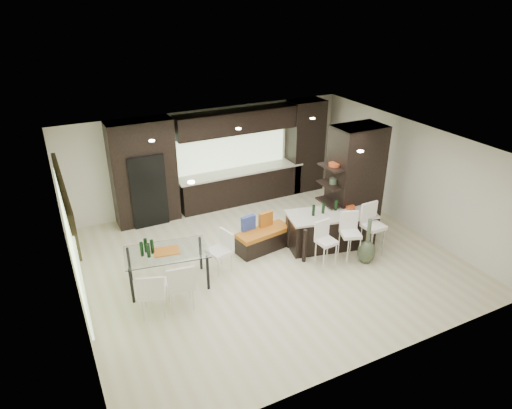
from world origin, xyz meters
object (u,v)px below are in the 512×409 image
chair_far (153,294)px  bench (263,240)px  stool_mid (350,242)px  chair_end (220,254)px  dining_table (168,268)px  kitchen_island (330,229)px  stool_right (372,235)px  stool_left (326,250)px  floor_vase (368,241)px  chair_near (180,286)px

chair_far → bench: bearing=41.1°
bench → chair_far: (-2.92, -1.18, 0.20)m
stool_mid → chair_end: size_ratio=1.09×
dining_table → stool_mid: bearing=-3.7°
kitchen_island → stool_right: 0.99m
stool_left → kitchen_island: bearing=43.6°
stool_left → dining_table: 3.39m
stool_right → floor_vase: 0.39m
stool_mid → stool_right: size_ratio=0.93×
stool_mid → chair_near: 3.90m
dining_table → stool_left: bearing=-5.8°
chair_near → chair_far: 0.52m
stool_right → chair_near: 4.53m
stool_right → bench: 2.50m
stool_right → chair_end: size_ratio=1.18×
stool_left → stool_right: (1.25, -0.03, 0.06)m
stool_mid → chair_far: stool_mid is taller
stool_left → stool_mid: size_ratio=0.94×
stool_mid → bench: bearing=158.4°
floor_vase → chair_far: bearing=175.9°
bench → chair_near: bearing=-162.5°
dining_table → chair_end: size_ratio=1.95×
bench → floor_vase: (1.80, -1.52, 0.28)m
kitchen_island → chair_near: bearing=-158.1°
chair_end → stool_mid: bearing=-123.1°
floor_vase → chair_far: (-4.72, 0.34, -0.09)m
kitchen_island → chair_far: (-4.42, -0.64, 0.02)m
kitchen_island → stool_mid: stool_mid is taller
kitchen_island → stool_right: bearing=-38.0°
bench → stool_right: bearing=-40.3°
stool_right → dining_table: size_ratio=0.60×
bench → dining_table: (-2.40, -0.39, 0.15)m
chair_near → chair_end: 1.39m
stool_mid → bench: size_ratio=0.71×
floor_vase → chair_end: (-3.07, 1.13, -0.11)m
stool_left → stool_right: bearing=-7.1°
stool_mid → kitchen_island: bearing=109.0°
kitchen_island → stool_mid: 0.74m
kitchen_island → stool_left: size_ratio=2.33×
stool_right → floor_vase: size_ratio=0.93×
bench → chair_end: size_ratio=1.55×
chair_near → stool_right: bearing=6.0°
bench → chair_end: bearing=-171.8°
stool_left → floor_vase: 0.97m
stool_right → floor_vase: (-0.32, -0.22, 0.03)m
chair_far → chair_end: 1.83m
stool_left → stool_mid: stool_mid is taller
stool_mid → chair_far: (-4.42, 0.11, -0.02)m
dining_table → chair_near: bearing=-80.8°
kitchen_island → chair_end: same height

